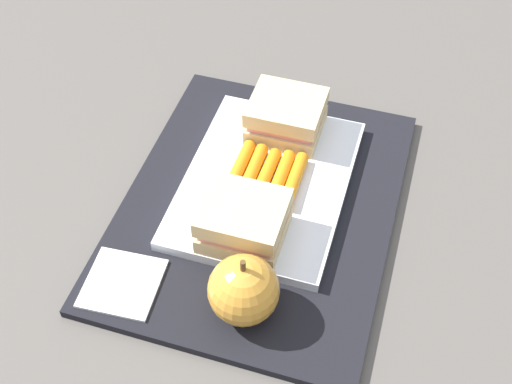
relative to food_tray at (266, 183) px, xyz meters
name	(u,v)px	position (x,y,z in m)	size (l,w,h in m)	color
ground_plane	(259,209)	(0.03, 0.00, -0.02)	(2.40, 2.40, 0.00)	#56514C
lunchbag_mat	(259,206)	(0.03, 0.00, -0.01)	(0.36, 0.28, 0.01)	black
food_tray	(266,183)	(0.00, 0.00, 0.00)	(0.23, 0.17, 0.01)	white
sandwich_half_left	(286,116)	(-0.08, 0.00, 0.03)	(0.07, 0.08, 0.04)	#DBC189
sandwich_half_right	(244,221)	(0.08, 0.00, 0.03)	(0.07, 0.08, 0.04)	#DBC189
carrot_sticks_bundle	(266,174)	(0.00, 0.00, 0.01)	(0.08, 0.07, 0.02)	orange
apple	(244,290)	(0.15, 0.02, 0.03)	(0.07, 0.07, 0.08)	gold
paper_napkin	(122,283)	(0.16, -0.10, 0.00)	(0.07, 0.07, 0.00)	white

